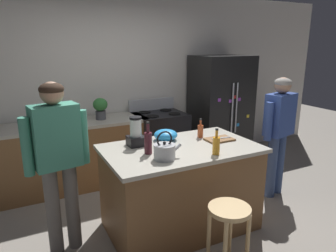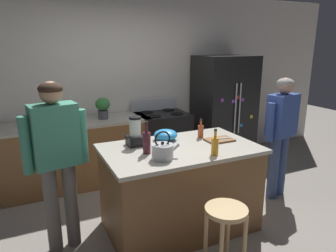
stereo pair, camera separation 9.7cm
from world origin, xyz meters
TOP-DOWN VIEW (x-y plane):
  - ground_plane at (0.00, 0.00)m, footprint 14.00×14.00m
  - back_wall at (0.00, 1.95)m, footprint 8.00×0.10m
  - kitchen_island at (0.00, 0.00)m, footprint 1.59×0.96m
  - back_counter_run at (-0.80, 1.55)m, footprint 2.00×0.64m
  - refrigerator at (1.58, 1.50)m, footprint 0.90×0.73m
  - stove_range at (0.47, 1.52)m, footprint 0.76×0.65m
  - person_by_island_left at (-1.19, 0.16)m, footprint 0.60×0.28m
  - person_by_sink_right at (1.47, 0.11)m, footprint 0.59×0.31m
  - bar_stool at (0.02, -0.80)m, footprint 0.36×0.36m
  - potted_plant at (-0.42, 1.55)m, footprint 0.20×0.20m
  - blender_appliance at (-0.40, 0.25)m, footprint 0.17×0.17m
  - bottle_cooking_sauce at (0.36, 0.19)m, footprint 0.06×0.06m
  - bottle_wine at (-0.38, -0.03)m, footprint 0.08×0.08m
  - bottle_soda at (0.19, -0.34)m, footprint 0.07×0.07m
  - mixing_bowl at (-0.04, 0.28)m, footprint 0.26×0.26m
  - tea_kettle at (-0.30, -0.23)m, footprint 0.28×0.20m
  - cutting_board at (0.48, 0.01)m, footprint 0.30×0.20m
  - chef_knife at (0.50, 0.01)m, footprint 0.22×0.06m

SIDE VIEW (x-z plane):
  - ground_plane at x=0.00m, z-range 0.00..0.00m
  - back_counter_run at x=-0.80m, z-range 0.00..0.92m
  - kitchen_island at x=0.00m, z-range 0.00..0.92m
  - stove_range at x=0.47m, z-range -0.08..1.02m
  - bar_stool at x=0.02m, z-range 0.18..0.81m
  - refrigerator at x=1.58m, z-range 0.00..1.76m
  - cutting_board at x=0.48m, z-range 0.92..0.94m
  - person_by_sink_right at x=1.47m, z-range 0.16..1.72m
  - chef_knife at x=0.50m, z-range 0.94..0.95m
  - mixing_bowl at x=-0.04m, z-range 0.92..1.04m
  - person_by_island_left at x=-1.19m, z-range 0.17..1.81m
  - bottle_cooking_sauce at x=0.36m, z-range 0.89..1.11m
  - tea_kettle at x=-0.30m, z-range 0.87..1.13m
  - bottle_soda at x=0.19m, z-range 0.89..1.14m
  - bottle_wine at x=-0.38m, z-range 0.88..1.20m
  - blender_appliance at x=-0.40m, z-range 0.90..1.20m
  - potted_plant at x=-0.42m, z-range 0.94..1.24m
  - back_wall at x=0.00m, z-range 0.00..2.70m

